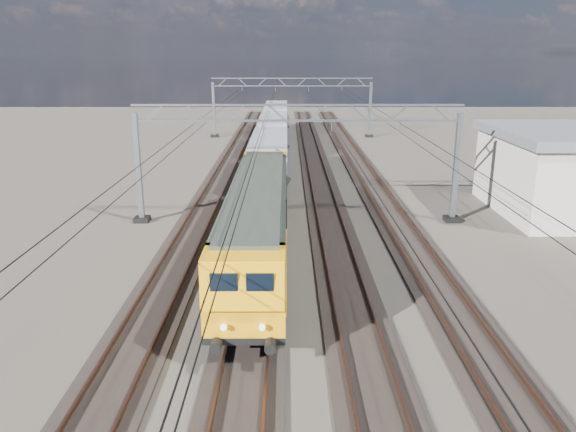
{
  "coord_description": "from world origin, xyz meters",
  "views": [
    {
      "loc": [
        -0.63,
        -28.96,
        9.94
      ],
      "look_at": [
        -0.57,
        -3.05,
        2.4
      ],
      "focal_mm": 35.0,
      "sensor_mm": 36.0,
      "label": 1
    }
  ],
  "objects_px": {
    "hopper_wagon_lead": "(269,155)",
    "catenary_gantry_mid": "(297,159)",
    "locomotive": "(258,217)",
    "hopper_wagon_third": "(276,116)",
    "catenary_gantry_far": "(292,105)",
    "hopper_wagon_mid": "(273,131)"
  },
  "relations": [
    {
      "from": "hopper_wagon_third",
      "to": "catenary_gantry_far",
      "type": "bearing_deg",
      "value": -57.18
    },
    {
      "from": "locomotive",
      "to": "hopper_wagon_third",
      "type": "height_order",
      "value": "locomotive"
    },
    {
      "from": "hopper_wagon_mid",
      "to": "locomotive",
      "type": "bearing_deg",
      "value": -90.0
    },
    {
      "from": "locomotive",
      "to": "hopper_wagon_mid",
      "type": "relative_size",
      "value": 1.62
    },
    {
      "from": "catenary_gantry_mid",
      "to": "hopper_wagon_mid",
      "type": "relative_size",
      "value": 1.53
    },
    {
      "from": "catenary_gantry_mid",
      "to": "hopper_wagon_lead",
      "type": "xyz_separation_m",
      "value": [
        -2.0,
        10.7,
        -1.67
      ]
    },
    {
      "from": "hopper_wagon_lead",
      "to": "hopper_wagon_third",
      "type": "bearing_deg",
      "value": 90.0
    },
    {
      "from": "hopper_wagon_lead",
      "to": "hopper_wagon_third",
      "type": "xyz_separation_m",
      "value": [
        0.0,
        28.4,
        0.0
      ]
    },
    {
      "from": "catenary_gantry_mid",
      "to": "hopper_wagon_mid",
      "type": "bearing_deg",
      "value": 94.59
    },
    {
      "from": "hopper_wagon_third",
      "to": "hopper_wagon_mid",
      "type": "bearing_deg",
      "value": -90.0
    },
    {
      "from": "catenary_gantry_mid",
      "to": "hopper_wagon_third",
      "type": "distance_m",
      "value": 39.19
    },
    {
      "from": "locomotive",
      "to": "hopper_wagon_lead",
      "type": "distance_m",
      "value": 17.7
    },
    {
      "from": "catenary_gantry_mid",
      "to": "locomotive",
      "type": "xyz_separation_m",
      "value": [
        -2.0,
        -6.99,
        -1.58
      ]
    },
    {
      "from": "catenary_gantry_far",
      "to": "locomotive",
      "type": "height_order",
      "value": "catenary_gantry_far"
    },
    {
      "from": "hopper_wagon_lead",
      "to": "hopper_wagon_mid",
      "type": "distance_m",
      "value": 14.2
    },
    {
      "from": "catenary_gantry_far",
      "to": "hopper_wagon_mid",
      "type": "relative_size",
      "value": 1.53
    },
    {
      "from": "hopper_wagon_mid",
      "to": "hopper_wagon_third",
      "type": "height_order",
      "value": "same"
    },
    {
      "from": "hopper_wagon_mid",
      "to": "catenary_gantry_far",
      "type": "bearing_deg",
      "value": 79.78
    },
    {
      "from": "hopper_wagon_lead",
      "to": "catenary_gantry_mid",
      "type": "bearing_deg",
      "value": -79.41
    },
    {
      "from": "catenary_gantry_mid",
      "to": "hopper_wagon_lead",
      "type": "height_order",
      "value": "catenary_gantry_mid"
    },
    {
      "from": "locomotive",
      "to": "hopper_wagon_lead",
      "type": "relative_size",
      "value": 1.62
    },
    {
      "from": "locomotive",
      "to": "hopper_wagon_third",
      "type": "relative_size",
      "value": 1.62
    }
  ]
}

